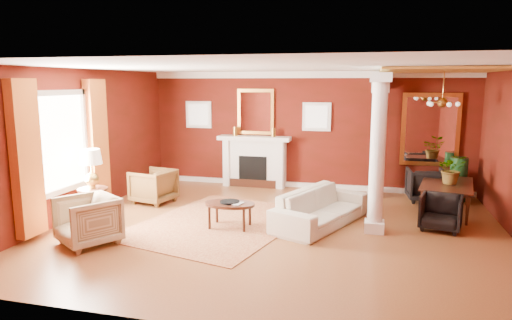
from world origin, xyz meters
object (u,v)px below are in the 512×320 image
(coffee_table, at_px, (230,205))
(side_table, at_px, (92,174))
(armchair_stripe, at_px, (87,218))
(sofa, at_px, (321,202))
(dining_table, at_px, (448,189))
(armchair_leopard, at_px, (153,184))

(coffee_table, xyz_separation_m, side_table, (-2.63, -0.29, 0.51))
(coffee_table, bearing_deg, side_table, -173.61)
(armchair_stripe, distance_m, side_table, 1.38)
(sofa, height_order, side_table, side_table)
(sofa, xyz_separation_m, dining_table, (2.43, 1.46, 0.04))
(armchair_leopard, distance_m, side_table, 1.71)
(armchair_stripe, xyz_separation_m, side_table, (-0.64, 1.12, 0.49))
(side_table, bearing_deg, sofa, 11.89)
(armchair_stripe, xyz_separation_m, coffee_table, (1.99, 1.41, -0.02))
(armchair_leopard, bearing_deg, sofa, 92.00)
(armchair_leopard, relative_size, coffee_table, 0.89)
(side_table, distance_m, dining_table, 7.07)
(armchair_stripe, bearing_deg, coffee_table, 68.33)
(armchair_leopard, xyz_separation_m, side_table, (-0.46, -1.56, 0.52))
(armchair_leopard, bearing_deg, side_table, -4.18)
(armchair_leopard, height_order, dining_table, dining_table)
(sofa, distance_m, armchair_leopard, 3.83)
(armchair_leopard, xyz_separation_m, coffee_table, (2.18, -1.27, 0.01))
(armchair_stripe, bearing_deg, side_table, 152.86)
(dining_table, bearing_deg, armchair_leopard, 107.40)
(sofa, distance_m, coffee_table, 1.70)
(sofa, relative_size, armchair_leopard, 2.73)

